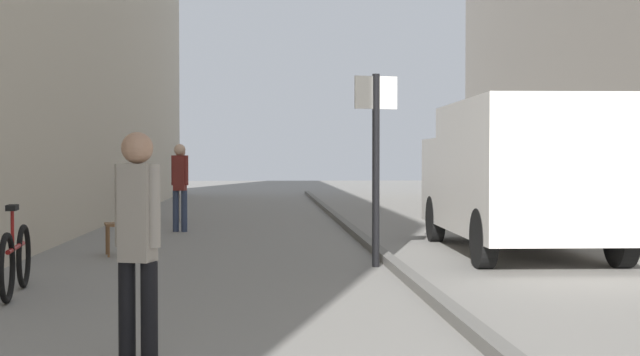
{
  "coord_description": "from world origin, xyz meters",
  "views": [
    {
      "loc": [
        -0.13,
        -2.4,
        1.47
      ],
      "look_at": [
        0.86,
        12.65,
        1.11
      ],
      "focal_mm": 47.01,
      "sensor_mm": 36.0,
      "label": 1
    }
  ],
  "objects": [
    {
      "name": "pedestrian_mid_block",
      "position": [
        -0.98,
        3.29,
        0.95
      ],
      "size": [
        0.32,
        0.24,
        1.64
      ],
      "rotation": [
        0.0,
        0.0,
        -0.32
      ],
      "color": "black",
      "rests_on": "ground_plane"
    },
    {
      "name": "pedestrian_main_foreground",
      "position": [
        -2.06,
        16.93,
        0.98
      ],
      "size": [
        0.34,
        0.22,
        1.7
      ],
      "rotation": [
        0.0,
        0.0,
        -0.14
      ],
      "color": "gray",
      "rests_on": "ground_plane"
    },
    {
      "name": "kerb_strip",
      "position": [
        1.58,
        12.0,
        0.06
      ],
      "size": [
        0.16,
        40.0,
        0.12
      ],
      "primitive_type": "cube",
      "color": "#615F5B",
      "rests_on": "ground_plane"
    },
    {
      "name": "bicycle_leaning",
      "position": [
        -2.79,
        6.72,
        0.38
      ],
      "size": [
        0.28,
        1.76,
        0.98
      ],
      "rotation": [
        0.0,
        0.0,
        0.12
      ],
      "color": "black",
      "rests_on": "ground_plane"
    },
    {
      "name": "delivery_van",
      "position": [
        3.75,
        10.27,
        1.24
      ],
      "size": [
        2.19,
        5.25,
        2.3
      ],
      "rotation": [
        0.0,
        0.0,
        -0.03
      ],
      "color": "silver",
      "rests_on": "ground_plane"
    },
    {
      "name": "street_sign_post",
      "position": [
        1.37,
        8.79,
        1.55
      ],
      "size": [
        0.59,
        0.16,
        2.6
      ],
      "rotation": [
        0.0,
        0.0,
        3.37
      ],
      "color": "black",
      "rests_on": "ground_plane"
    },
    {
      "name": "cafe_chair_near_window",
      "position": [
        -2.95,
        17.97,
        0.55
      ],
      "size": [
        0.54,
        0.54,
        0.94
      ],
      "rotation": [
        0.0,
        0.0,
        2.88
      ],
      "color": "#B7B2A8",
      "rests_on": "ground_plane"
    },
    {
      "name": "cafe_chair_by_doorway",
      "position": [
        -2.22,
        10.38,
        0.55
      ],
      "size": [
        0.54,
        0.54,
        0.94
      ],
      "rotation": [
        0.0,
        0.0,
        1.83
      ],
      "color": "brown",
      "rests_on": "ground_plane"
    },
    {
      "name": "ground_plane",
      "position": [
        0.0,
        12.0,
        0.0
      ],
      "size": [
        80.0,
        80.0,
        0.0
      ],
      "primitive_type": "plane",
      "color": "gray"
    },
    {
      "name": "pedestrian_far_crossing",
      "position": [
        -1.82,
        14.4,
        1.01
      ],
      "size": [
        0.34,
        0.24,
        1.75
      ],
      "rotation": [
        0.0,
        0.0,
        2.93
      ],
      "color": "#2D3851",
      "rests_on": "ground_plane"
    }
  ]
}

